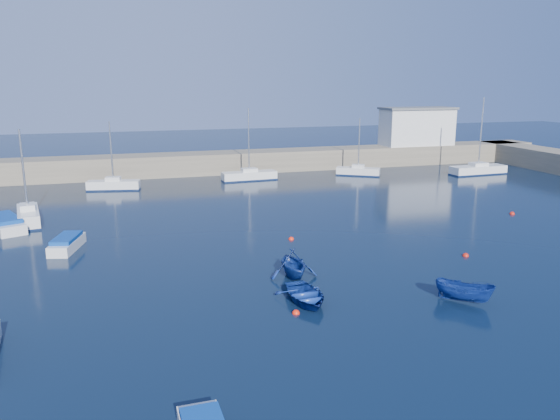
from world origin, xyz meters
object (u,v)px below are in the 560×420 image
object	(u,v)px
dinghy_center	(305,295)
motorboat_1	(67,243)
motorboat_2	(5,223)
dinghy_right	(464,292)
sailboat_7	(358,171)
sailboat_8	(478,170)
sailboat_5	(114,185)
sailboat_6	(249,175)
dinghy_left	(293,263)
harbor_office	(417,127)
sailboat_3	(28,216)

from	to	relation	value
dinghy_center	motorboat_1	bearing A→B (deg)	132.17
motorboat_2	dinghy_right	distance (m)	34.74
sailboat_7	motorboat_1	distance (m)	39.38
sailboat_8	dinghy_right	xyz separation A→B (m)	(-26.45, -34.74, 0.00)
sailboat_7	sailboat_5	bearing A→B (deg)	123.98
motorboat_1	dinghy_center	xyz separation A→B (m)	(12.82, -13.60, -0.07)
sailboat_6	dinghy_left	size ratio (longest dim) A/B	2.58
sailboat_8	motorboat_2	size ratio (longest dim) A/B	1.66
harbor_office	motorboat_2	xyz separation A→B (m)	(-49.72, -22.33, -4.58)
sailboat_6	sailboat_8	xyz separation A→B (m)	(28.64, -4.26, 0.02)
dinghy_right	sailboat_3	bearing A→B (deg)	91.07
sailboat_7	motorboat_2	bearing A→B (deg)	144.41
sailboat_8	dinghy_left	size ratio (longest dim) A/B	2.90
sailboat_6	dinghy_center	xyz separation A→B (m)	(-5.87, -36.53, -0.18)
sailboat_3	dinghy_left	distance (m)	25.10
sailboat_3	motorboat_1	size ratio (longest dim) A/B	1.83
sailboat_6	motorboat_1	xyz separation A→B (m)	(-18.68, -22.93, -0.11)
motorboat_1	motorboat_2	distance (m)	8.66
sailboat_5	dinghy_right	bearing A→B (deg)	-143.54
harbor_office	sailboat_7	distance (m)	14.79
dinghy_right	motorboat_1	bearing A→B (deg)	98.88
sailboat_7	sailboat_3	bearing A→B (deg)	142.89
sailboat_6	dinghy_right	bearing A→B (deg)	-179.74
dinghy_right	dinghy_left	bearing A→B (deg)	96.40
harbor_office	sailboat_8	bearing A→B (deg)	-75.89
sailboat_7	sailboat_8	distance (m)	15.28
sailboat_5	sailboat_3	bearing A→B (deg)	162.99
harbor_office	sailboat_5	world-z (taller)	harbor_office
harbor_office	sailboat_5	xyz separation A→B (m)	(-41.39, -7.93, -4.53)
sailboat_6	dinghy_left	distance (m)	33.13
harbor_office	sailboat_7	bearing A→B (deg)	-149.83
sailboat_3	motorboat_2	bearing A→B (deg)	-140.03
sailboat_7	dinghy_left	distance (m)	37.30
sailboat_6	sailboat_7	size ratio (longest dim) A/B	1.19
harbor_office	dinghy_left	size ratio (longest dim) A/B	3.05
sailboat_7	dinghy_left	xyz separation A→B (m)	(-19.09, -32.04, 0.32)
motorboat_1	motorboat_2	bearing A→B (deg)	140.80
sailboat_3	sailboat_8	size ratio (longest dim) A/B	0.81
sailboat_7	motorboat_2	world-z (taller)	sailboat_7
sailboat_3	dinghy_right	distance (m)	34.82
sailboat_3	dinghy_center	bearing A→B (deg)	-62.42
dinghy_center	sailboat_7	bearing A→B (deg)	60.15
sailboat_7	dinghy_right	distance (m)	40.05
dinghy_center	dinghy_left	size ratio (longest dim) A/B	1.14
harbor_office	sailboat_3	bearing A→B (deg)	-156.85
dinghy_left	motorboat_2	bearing A→B (deg)	138.56
motorboat_2	sailboat_7	bearing A→B (deg)	-1.02
sailboat_5	motorboat_1	xyz separation A→B (m)	(-3.25, -21.41, -0.11)
motorboat_1	sailboat_8	bearing A→B (deg)	36.40
sailboat_6	sailboat_8	size ratio (longest dim) A/B	0.89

